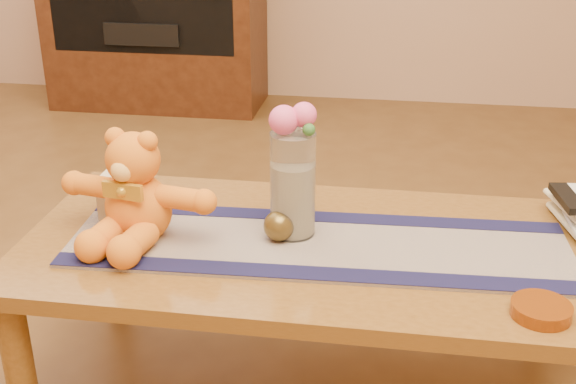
% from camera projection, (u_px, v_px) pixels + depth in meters
% --- Properties ---
extents(coffee_table_top, '(1.40, 0.70, 0.04)m').
position_uv_depth(coffee_table_top, '(308.00, 249.00, 1.79)').
color(coffee_table_top, brown).
rests_on(coffee_table_top, floor).
extents(table_leg_fl, '(0.07, 0.07, 0.41)m').
position_uv_depth(table_leg_fl, '(20.00, 372.00, 1.71)').
color(table_leg_fl, brown).
rests_on(table_leg_fl, floor).
extents(table_leg_bl, '(0.07, 0.07, 0.41)m').
position_uv_depth(table_leg_bl, '(112.00, 254.00, 2.23)').
color(table_leg_bl, brown).
rests_on(table_leg_bl, floor).
extents(table_leg_br, '(0.07, 0.07, 0.41)m').
position_uv_depth(table_leg_br, '(546.00, 288.00, 2.05)').
color(table_leg_br, brown).
rests_on(table_leg_br, floor).
extents(persian_runner, '(1.21, 0.40, 0.01)m').
position_uv_depth(persian_runner, '(318.00, 245.00, 1.76)').
color(persian_runner, '#1C1A4A').
rests_on(persian_runner, coffee_table_top).
extents(runner_border_near, '(1.20, 0.11, 0.00)m').
position_uv_depth(runner_border_near, '(313.00, 273.00, 1.62)').
color(runner_border_near, '#121236').
rests_on(runner_border_near, persian_runner).
extents(runner_border_far, '(1.20, 0.11, 0.00)m').
position_uv_depth(runner_border_far, '(322.00, 217.00, 1.89)').
color(runner_border_far, '#121236').
rests_on(runner_border_far, persian_runner).
extents(teddy_bear, '(0.43, 0.37, 0.26)m').
position_uv_depth(teddy_bear, '(137.00, 186.00, 1.75)').
color(teddy_bear, orange).
rests_on(teddy_bear, persian_runner).
extents(pillar_candle, '(0.09, 0.09, 0.11)m').
position_uv_depth(pillar_candle, '(120.00, 195.00, 1.88)').
color(pillar_candle, beige).
rests_on(pillar_candle, persian_runner).
extents(candle_wick, '(0.00, 0.00, 0.01)m').
position_uv_depth(candle_wick, '(118.00, 173.00, 1.86)').
color(candle_wick, black).
rests_on(candle_wick, pillar_candle).
extents(glass_vase, '(0.11, 0.11, 0.26)m').
position_uv_depth(glass_vase, '(293.00, 184.00, 1.75)').
color(glass_vase, silver).
rests_on(glass_vase, persian_runner).
extents(potpourri_fill, '(0.09, 0.09, 0.18)m').
position_uv_depth(potpourri_fill, '(293.00, 199.00, 1.77)').
color(potpourri_fill, beige).
rests_on(potpourri_fill, glass_vase).
extents(rose_left, '(0.07, 0.07, 0.07)m').
position_uv_depth(rose_left, '(284.00, 120.00, 1.68)').
color(rose_left, '#EB5393').
rests_on(rose_left, glass_vase).
extents(rose_right, '(0.06, 0.06, 0.06)m').
position_uv_depth(rose_right, '(304.00, 115.00, 1.68)').
color(rose_right, '#EB5393').
rests_on(rose_right, glass_vase).
extents(blue_flower_back, '(0.04, 0.04, 0.04)m').
position_uv_depth(blue_flower_back, '(299.00, 117.00, 1.72)').
color(blue_flower_back, '#495A9F').
rests_on(blue_flower_back, glass_vase).
extents(blue_flower_side, '(0.04, 0.04, 0.04)m').
position_uv_depth(blue_flower_side, '(282.00, 122.00, 1.72)').
color(blue_flower_side, '#495A9F').
rests_on(blue_flower_side, glass_vase).
extents(leaf_sprig, '(0.03, 0.03, 0.03)m').
position_uv_depth(leaf_sprig, '(309.00, 130.00, 1.67)').
color(leaf_sprig, '#33662D').
rests_on(leaf_sprig, glass_vase).
extents(bronze_ball, '(0.08, 0.08, 0.07)m').
position_uv_depth(bronze_ball, '(279.00, 226.00, 1.76)').
color(bronze_ball, '#53411B').
rests_on(bronze_ball, persian_runner).
extents(book_bottom, '(0.21, 0.25, 0.02)m').
position_uv_depth(book_bottom, '(562.00, 223.00, 1.85)').
color(book_bottom, beige).
rests_on(book_bottom, coffee_table_top).
extents(book_lower, '(0.18, 0.23, 0.02)m').
position_uv_depth(book_lower, '(565.00, 217.00, 1.84)').
color(book_lower, beige).
rests_on(book_lower, book_bottom).
extents(book_upper, '(0.21, 0.26, 0.02)m').
position_uv_depth(book_upper, '(561.00, 209.00, 1.83)').
color(book_upper, beige).
rests_on(book_upper, book_lower).
extents(book_top, '(0.18, 0.24, 0.02)m').
position_uv_depth(book_top, '(567.00, 203.00, 1.82)').
color(book_top, beige).
rests_on(book_top, book_upper).
extents(tv_remote, '(0.07, 0.16, 0.02)m').
position_uv_depth(tv_remote, '(567.00, 198.00, 1.81)').
color(tv_remote, black).
rests_on(tv_remote, book_top).
extents(amber_dish, '(0.15, 0.15, 0.03)m').
position_uv_depth(amber_dish, '(541.00, 310.00, 1.48)').
color(amber_dish, '#BF5914').
rests_on(amber_dish, coffee_table_top).
extents(media_cabinet, '(1.20, 0.50, 1.10)m').
position_uv_depth(media_cabinet, '(155.00, 10.00, 4.15)').
color(media_cabinet, black).
rests_on(media_cabinet, floor).
extents(stereo_lower, '(0.42, 0.28, 0.12)m').
position_uv_depth(stereo_lower, '(149.00, 30.00, 4.06)').
color(stereo_lower, black).
rests_on(stereo_lower, media_cabinet).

